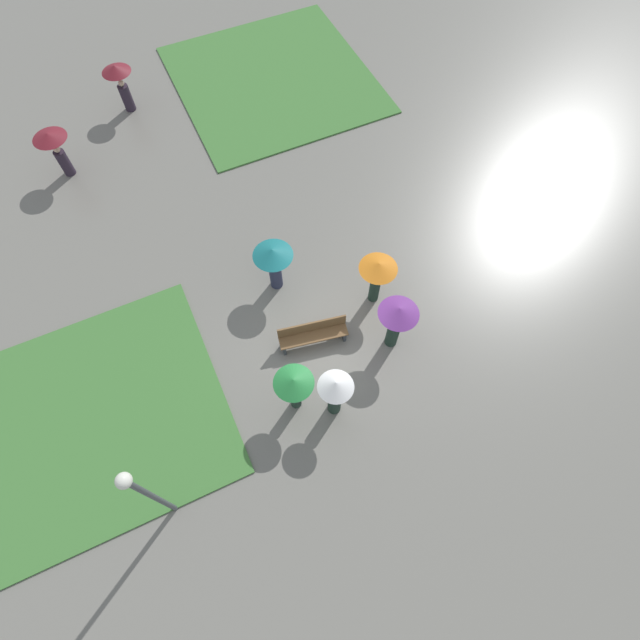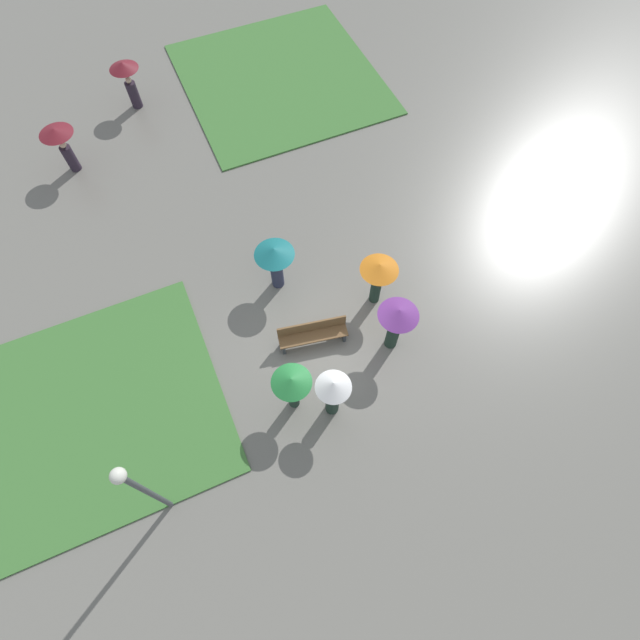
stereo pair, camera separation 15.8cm
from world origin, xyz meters
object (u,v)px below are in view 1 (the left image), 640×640
(park_bench, at_px, (313,333))
(lamp_post, at_px, (144,491))
(crowd_person_purple, at_px, (397,318))
(crowd_person_teal, at_px, (273,259))
(crowd_person_orange, at_px, (378,272))
(crowd_person_green, at_px, (294,386))
(lone_walker_far_path, at_px, (120,79))
(lone_walker_mid_plaza, at_px, (55,146))
(crowd_person_white, at_px, (335,391))

(park_bench, distance_m, lamp_post, 6.06)
(crowd_person_purple, bearing_deg, crowd_person_teal, 52.51)
(crowd_person_orange, bearing_deg, crowd_person_teal, 121.21)
(crowd_person_green, relative_size, lone_walker_far_path, 0.98)
(crowd_person_purple, height_order, lone_walker_mid_plaza, crowd_person_purple)
(park_bench, height_order, crowd_person_green, crowd_person_green)
(lamp_post, bearing_deg, crowd_person_white, 8.04)
(crowd_person_white, bearing_deg, lone_walker_far_path, -173.51)
(lone_walker_far_path, bearing_deg, lamp_post, 27.72)
(lamp_post, distance_m, crowd_person_green, 4.15)
(crowd_person_purple, xyz_separation_m, lone_walker_mid_plaza, (-7.02, 10.53, -0.21))
(crowd_person_orange, distance_m, crowd_person_white, 3.68)
(park_bench, xyz_separation_m, crowd_person_teal, (-0.21, 2.22, 0.85))
(crowd_person_green, xyz_separation_m, crowd_person_white, (0.87, -0.55, -0.03))
(lone_walker_mid_plaza, bearing_deg, lone_walker_far_path, 66.17)
(lone_walker_far_path, bearing_deg, crowd_person_orange, 59.97)
(crowd_person_purple, bearing_deg, park_bench, 81.70)
(crowd_person_teal, bearing_deg, crowd_person_green, 19.20)
(crowd_person_orange, xyz_separation_m, crowd_person_white, (-2.58, -2.63, -0.08))
(crowd_person_teal, height_order, crowd_person_purple, crowd_person_purple)
(park_bench, distance_m, crowd_person_orange, 2.49)
(crowd_person_white, bearing_deg, crowd_person_orange, 134.34)
(crowd_person_orange, relative_size, crowd_person_green, 1.03)
(crowd_person_green, height_order, lone_walker_mid_plaza, crowd_person_green)
(park_bench, xyz_separation_m, lone_walker_far_path, (-2.22, 11.87, 0.79))
(crowd_person_orange, bearing_deg, crowd_person_green, -173.28)
(park_bench, relative_size, crowd_person_white, 1.04)
(lamp_post, bearing_deg, crowd_person_orange, 24.41)
(lamp_post, height_order, lone_walker_far_path, lamp_post)
(lone_walker_mid_plaza, bearing_deg, crowd_person_teal, -30.47)
(crowd_person_teal, xyz_separation_m, crowd_person_white, (-0.13, -4.31, -0.01))
(crowd_person_teal, height_order, lone_walker_mid_plaza, crowd_person_teal)
(park_bench, xyz_separation_m, crowd_person_green, (-1.20, -1.54, 0.87))
(crowd_person_teal, distance_m, crowd_person_purple, 3.90)
(crowd_person_orange, xyz_separation_m, lone_walker_far_path, (-4.46, 11.33, -0.14))
(park_bench, height_order, lone_walker_mid_plaza, lone_walker_mid_plaza)
(crowd_person_purple, height_order, crowd_person_green, crowd_person_purple)
(crowd_person_green, xyz_separation_m, lone_walker_far_path, (-1.02, 13.41, -0.09))
(crowd_person_white, bearing_deg, crowd_person_green, -123.45)
(lone_walker_far_path, distance_m, lone_walker_mid_plaza, 3.63)
(crowd_person_orange, xyz_separation_m, crowd_person_teal, (-2.45, 1.68, -0.07))
(crowd_person_green, relative_size, crowd_person_white, 0.92)
(crowd_person_orange, bearing_deg, lone_walker_far_path, 87.18)
(crowd_person_teal, bearing_deg, park_bench, 39.38)
(crowd_person_purple, bearing_deg, lamp_post, 121.88)
(crowd_person_orange, bearing_deg, lone_walker_mid_plaza, 104.52)
(crowd_person_green, bearing_deg, crowd_person_purple, 9.25)
(crowd_person_white, bearing_deg, lone_walker_mid_plaza, -159.31)
(crowd_person_orange, bearing_deg, lamp_post, -179.91)
(crowd_person_purple, relative_size, crowd_person_white, 1.02)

